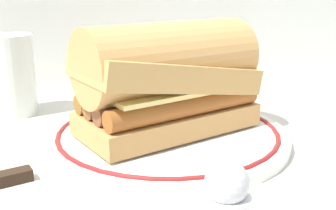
# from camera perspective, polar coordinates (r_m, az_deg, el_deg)

# --- Properties ---
(ground_plane) EXTENTS (1.50, 1.50, 0.00)m
(ground_plane) POSITION_cam_1_polar(r_m,az_deg,el_deg) (0.48, 3.39, -6.14)
(ground_plane) COLOR beige
(plate) EXTENTS (0.29, 0.29, 0.01)m
(plate) POSITION_cam_1_polar(r_m,az_deg,el_deg) (0.51, 0.00, -4.05)
(plate) COLOR white
(plate) RESTS_ON ground_plane
(sausage_sandwich) EXTENTS (0.23, 0.16, 0.13)m
(sausage_sandwich) POSITION_cam_1_polar(r_m,az_deg,el_deg) (0.49, 0.00, 3.67)
(sausage_sandwich) COLOR tan
(sausage_sandwich) RESTS_ON plate
(drinking_glass) EXTENTS (0.07, 0.07, 0.11)m
(drinking_glass) POSITION_cam_1_polar(r_m,az_deg,el_deg) (0.64, -20.73, 3.27)
(drinking_glass) COLOR silver
(drinking_glass) RESTS_ON ground_plane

